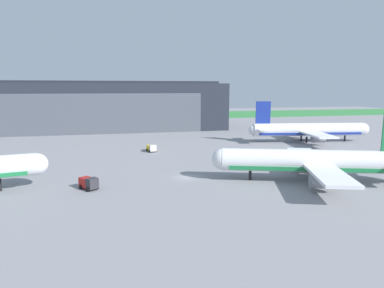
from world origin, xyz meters
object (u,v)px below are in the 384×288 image
Objects in this scene: airliner_near_right at (312,162)px; pushback_tractor at (89,183)px; stair_truck at (152,148)px; airliner_far_right at (309,130)px; maintenance_hangar at (104,106)px.

pushback_tractor is (-41.96, 4.21, -2.68)m from airliner_near_right.
airliner_near_right reaches higher than stair_truck.
stair_truck is at bearing 66.24° from pushback_tractor.
pushback_tractor reaches higher than stair_truck.
airliner_far_right is (26.52, 43.27, 0.17)m from airliner_near_right.
maintenance_hangar reaches higher than pushback_tractor.
stair_truck is (15.02, -60.44, -9.06)m from maintenance_hangar.
airliner_near_right is 8.73× the size of pushback_tractor.
pushback_tractor is at bearing -150.30° from airliner_far_right.
airliner_far_right is 9.33× the size of stair_truck.
maintenance_hangar is 2.83× the size of airliner_near_right.
airliner_near_right is at bearing -66.72° from maintenance_hangar.
stair_truck is (14.75, 33.52, -0.16)m from pushback_tractor.
pushback_tractor is at bearing -89.84° from maintenance_hangar.
airliner_near_right is 46.60m from stair_truck.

